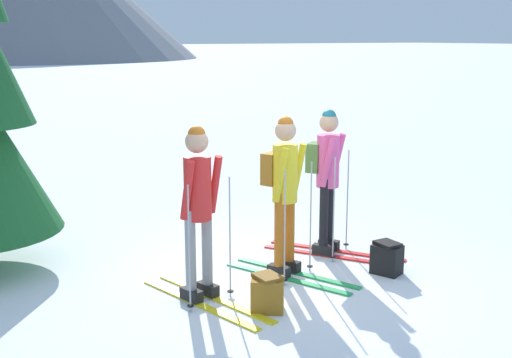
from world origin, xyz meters
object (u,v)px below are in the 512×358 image
(skier_in_yellow, at_px, (284,186))
(skier_in_pink, at_px, (327,173))
(backpack_on_snow_front, at_px, (267,293))
(backpack_on_snow_beside, at_px, (387,258))
(skier_in_red, at_px, (199,205))

(skier_in_yellow, relative_size, skier_in_pink, 1.01)
(skier_in_yellow, bearing_deg, backpack_on_snow_front, -132.40)
(backpack_on_snow_beside, bearing_deg, backpack_on_snow_front, -174.18)
(backpack_on_snow_front, bearing_deg, skier_in_yellow, 47.60)
(skier_in_yellow, bearing_deg, skier_in_pink, 22.59)
(skier_in_red, distance_m, backpack_on_snow_front, 1.12)
(skier_in_yellow, height_order, skier_in_pink, skier_in_yellow)
(skier_in_red, distance_m, skier_in_pink, 2.08)
(skier_in_red, height_order, skier_in_pink, skier_in_red)
(skier_in_red, bearing_deg, skier_in_pink, 14.47)
(backpack_on_snow_front, relative_size, backpack_on_snow_beside, 1.04)
(skier_in_pink, xyz_separation_m, backpack_on_snow_front, (-1.58, -1.13, -0.85))
(skier_in_pink, height_order, backpack_on_snow_front, skier_in_pink)
(skier_in_red, height_order, skier_in_yellow, skier_in_yellow)
(skier_in_red, relative_size, backpack_on_snow_front, 4.57)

